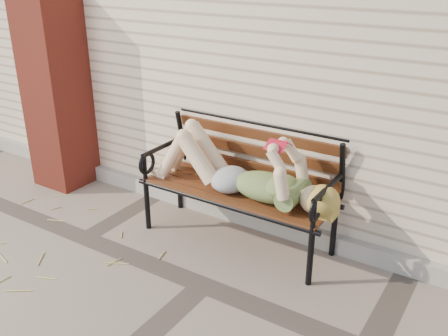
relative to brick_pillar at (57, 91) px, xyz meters
The scene contains 6 objects.
ground 2.62m from the brick_pillar, 18.06° to the right, with size 80.00×80.00×0.00m, color gray.
house_wall 3.26m from the brick_pillar, 44.37° to the left, with size 8.00×4.00×3.00m, color beige.
foundation_strip 2.49m from the brick_pillar, ahead, with size 8.00×0.10×0.15m, color #A19A91.
brick_pillar is the anchor object (origin of this frame).
garden_bench 2.21m from the brick_pillar, ahead, with size 1.76×0.70×1.14m.
reading_woman 2.22m from the brick_pillar, ahead, with size 1.66×0.38×0.52m.
Camera 1 is at (1.78, -2.50, 2.27)m, focal length 40.00 mm.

